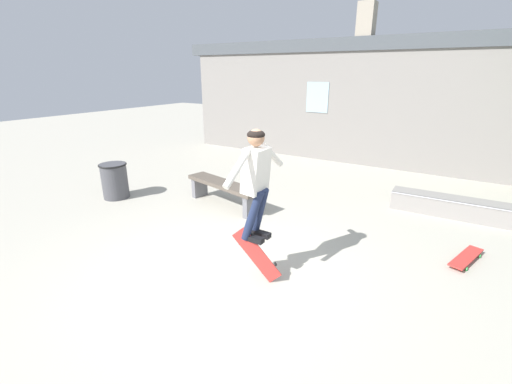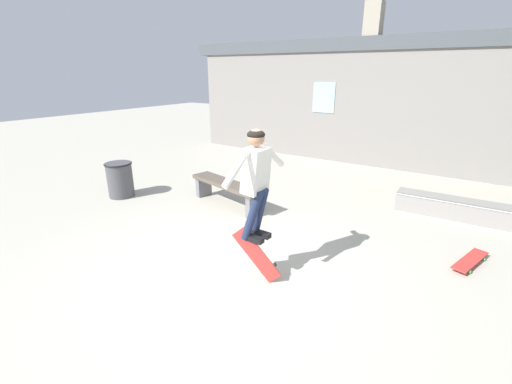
% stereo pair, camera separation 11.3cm
% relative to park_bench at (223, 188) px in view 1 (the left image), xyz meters
% --- Properties ---
extents(ground_plane, '(40.00, 40.00, 0.00)m').
position_rel_park_bench_xyz_m(ground_plane, '(1.63, -1.97, -0.38)').
color(ground_plane, '#B2AD9E').
extents(building_backdrop, '(13.13, 0.52, 4.45)m').
position_rel_park_bench_xyz_m(building_backdrop, '(1.62, 5.04, 1.49)').
color(building_backdrop, gray).
rests_on(building_backdrop, ground_plane).
extents(park_bench, '(1.93, 0.80, 0.52)m').
position_rel_park_bench_xyz_m(park_bench, '(0.00, 0.00, 0.00)').
color(park_bench, brown).
rests_on(park_bench, ground_plane).
extents(skate_ledge, '(2.17, 0.51, 0.38)m').
position_rel_park_bench_xyz_m(skate_ledge, '(4.08, 1.94, -0.19)').
color(skate_ledge, gray).
rests_on(skate_ledge, ground_plane).
extents(trash_bin, '(0.59, 0.59, 0.78)m').
position_rel_park_bench_xyz_m(trash_bin, '(-2.34, -0.88, 0.03)').
color(trash_bin, '#47474C').
rests_on(trash_bin, ground_plane).
extents(skater, '(0.32, 1.28, 1.45)m').
position_rel_park_bench_xyz_m(skater, '(1.97, -1.86, 1.06)').
color(skater, silver).
extents(skateboard_flipping, '(0.64, 0.28, 0.76)m').
position_rel_park_bench_xyz_m(skateboard_flipping, '(2.04, -1.94, -0.00)').
color(skateboard_flipping, red).
extents(skateboard_resting, '(0.45, 0.89, 0.08)m').
position_rel_park_bench_xyz_m(skateboard_resting, '(4.43, 0.12, -0.31)').
color(skateboard_resting, red).
rests_on(skateboard_resting, ground_plane).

